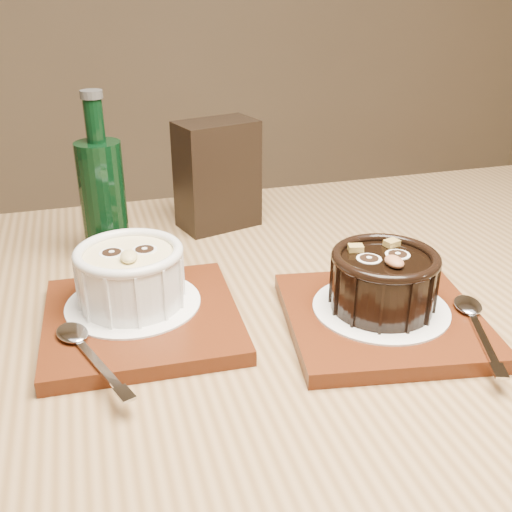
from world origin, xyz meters
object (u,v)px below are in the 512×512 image
Objects in this scene: table at (284,404)px; condiment_stand at (217,175)px; ramekin_white at (130,273)px; green_bottle at (103,196)px; tray_left at (142,319)px; tray_right at (382,319)px; ramekin_dark at (384,278)px.

table is 8.69× the size of condiment_stand.
table is 11.82× the size of ramekin_white.
green_bottle is at bearing -159.86° from condiment_stand.
green_bottle is (-0.02, 0.17, 0.07)m from tray_left.
tray_right is 0.34m from green_bottle.
ramekin_white is 0.73× the size of condiment_stand.
ramekin_white is at bearing -123.65° from condiment_stand.
table is at bearing -90.84° from condiment_stand.
ramekin_dark is at bearing -73.49° from condiment_stand.
green_bottle is at bearing 98.05° from ramekin_white.
ramekin_dark reaches higher than tray_right.
tray_right is (0.22, -0.07, 0.00)m from tray_left.
table is 0.17m from tray_left.
table is 12.08× the size of ramekin_dark.
condiment_stand is at bearing 89.16° from table.
tray_left is 0.05m from ramekin_white.
condiment_stand is at bearing 60.55° from ramekin_white.
green_bottle is at bearing 123.67° from table.
ramekin_white is at bearing 158.79° from tray_right.
condiment_stand is (0.14, 0.21, 0.02)m from ramekin_white.
ramekin_dark is at bearing -45.00° from green_bottle.
table is at bearing -21.23° from ramekin_white.
green_bottle reaches higher than table.
table is at bearing 165.64° from tray_right.
tray_right is (0.09, -0.02, 0.10)m from table.
condiment_stand reaches higher than ramekin_white.
green_bottle is (-0.23, 0.24, 0.07)m from tray_right.
tray_right is 1.79× the size of ramekin_dark.
tray_left is 1.00× the size of tray_right.
tray_left is 1.29× the size of condiment_stand.
ramekin_white is 0.25m from condiment_stand.
table is at bearing -19.21° from tray_left.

